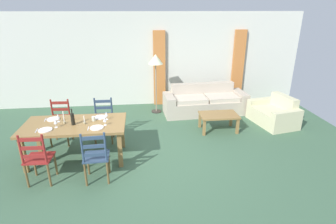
# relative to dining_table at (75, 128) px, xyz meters

# --- Properties ---
(ground_plane) EXTENTS (9.60, 9.60, 0.02)m
(ground_plane) POSITION_rel_dining_table_xyz_m (1.31, -0.13, -0.67)
(ground_plane) COLOR #3C5E44
(wall_far) EXTENTS (9.60, 0.16, 2.70)m
(wall_far) POSITION_rel_dining_table_xyz_m (1.31, 3.17, 0.69)
(wall_far) COLOR silver
(wall_far) RESTS_ON ground_plane
(curtain_panel_left) EXTENTS (0.35, 0.08, 2.20)m
(curtain_panel_left) POSITION_rel_dining_table_xyz_m (1.85, 3.03, 0.44)
(curtain_panel_left) COLOR #BE6F36
(curtain_panel_left) RESTS_ON ground_plane
(curtain_panel_right) EXTENTS (0.35, 0.08, 2.20)m
(curtain_panel_right) POSITION_rel_dining_table_xyz_m (4.25, 3.03, 0.44)
(curtain_panel_right) COLOR #BE6F36
(curtain_panel_right) RESTS_ON ground_plane
(dining_table) EXTENTS (1.90, 0.96, 0.75)m
(dining_table) POSITION_rel_dining_table_xyz_m (0.00, 0.00, 0.00)
(dining_table) COLOR olive
(dining_table) RESTS_ON ground_plane
(dining_chair_near_left) EXTENTS (0.43, 0.41, 0.96)m
(dining_chair_near_left) POSITION_rel_dining_table_xyz_m (-0.46, -0.74, -0.19)
(dining_chair_near_left) COLOR maroon
(dining_chair_near_left) RESTS_ON ground_plane
(dining_chair_near_right) EXTENTS (0.44, 0.42, 0.96)m
(dining_chair_near_right) POSITION_rel_dining_table_xyz_m (0.48, -0.79, -0.19)
(dining_chair_near_right) COLOR #2F4460
(dining_chair_near_right) RESTS_ON ground_plane
(dining_chair_far_left) EXTENTS (0.44, 0.42, 0.96)m
(dining_chair_far_left) POSITION_rel_dining_table_xyz_m (-0.48, 0.75, -0.19)
(dining_chair_far_left) COLOR maroon
(dining_chair_far_left) RESTS_ON ground_plane
(dining_chair_far_right) EXTENTS (0.43, 0.41, 0.96)m
(dining_chair_far_right) POSITION_rel_dining_table_xyz_m (0.44, 0.75, -0.19)
(dining_chair_far_right) COLOR #2C3D56
(dining_chair_far_right) RESTS_ON ground_plane
(dinner_plate_near_left) EXTENTS (0.24, 0.24, 0.02)m
(dinner_plate_near_left) POSITION_rel_dining_table_xyz_m (-0.45, -0.25, 0.10)
(dinner_plate_near_left) COLOR white
(dinner_plate_near_left) RESTS_ON dining_table
(fork_near_left) EXTENTS (0.03, 0.17, 0.01)m
(fork_near_left) POSITION_rel_dining_table_xyz_m (-0.60, -0.25, 0.09)
(fork_near_left) COLOR silver
(fork_near_left) RESTS_ON dining_table
(dinner_plate_near_right) EXTENTS (0.24, 0.24, 0.02)m
(dinner_plate_near_right) POSITION_rel_dining_table_xyz_m (0.45, -0.25, 0.10)
(dinner_plate_near_right) COLOR white
(dinner_plate_near_right) RESTS_ON dining_table
(fork_near_right) EXTENTS (0.02, 0.17, 0.01)m
(fork_near_right) POSITION_rel_dining_table_xyz_m (0.30, -0.25, 0.09)
(fork_near_right) COLOR silver
(fork_near_right) RESTS_ON dining_table
(dinner_plate_far_left) EXTENTS (0.24, 0.24, 0.02)m
(dinner_plate_far_left) POSITION_rel_dining_table_xyz_m (-0.45, 0.25, 0.10)
(dinner_plate_far_left) COLOR white
(dinner_plate_far_left) RESTS_ON dining_table
(fork_far_left) EXTENTS (0.03, 0.17, 0.01)m
(fork_far_left) POSITION_rel_dining_table_xyz_m (-0.60, 0.25, 0.09)
(fork_far_left) COLOR silver
(fork_far_left) RESTS_ON dining_table
(dinner_plate_far_right) EXTENTS (0.24, 0.24, 0.02)m
(dinner_plate_far_right) POSITION_rel_dining_table_xyz_m (0.45, 0.25, 0.10)
(dinner_plate_far_right) COLOR white
(dinner_plate_far_right) RESTS_ON dining_table
(fork_far_right) EXTENTS (0.03, 0.17, 0.01)m
(fork_far_right) POSITION_rel_dining_table_xyz_m (0.30, 0.25, 0.09)
(fork_far_right) COLOR silver
(fork_far_right) RESTS_ON dining_table
(wine_bottle) EXTENTS (0.07, 0.07, 0.32)m
(wine_bottle) POSITION_rel_dining_table_xyz_m (-0.00, -0.05, 0.20)
(wine_bottle) COLOR black
(wine_bottle) RESTS_ON dining_table
(wine_glass_near_left) EXTENTS (0.06, 0.06, 0.16)m
(wine_glass_near_left) POSITION_rel_dining_table_xyz_m (-0.29, -0.14, 0.20)
(wine_glass_near_left) COLOR white
(wine_glass_near_left) RESTS_ON dining_table
(wine_glass_near_right) EXTENTS (0.06, 0.06, 0.16)m
(wine_glass_near_right) POSITION_rel_dining_table_xyz_m (0.59, -0.14, 0.20)
(wine_glass_near_right) COLOR white
(wine_glass_near_right) RESTS_ON dining_table
(wine_glass_far_left) EXTENTS (0.06, 0.06, 0.16)m
(wine_glass_far_left) POSITION_rel_dining_table_xyz_m (-0.32, 0.12, 0.20)
(wine_glass_far_left) COLOR white
(wine_glass_far_left) RESTS_ON dining_table
(wine_glass_far_right) EXTENTS (0.06, 0.06, 0.16)m
(wine_glass_far_right) POSITION_rel_dining_table_xyz_m (0.59, 0.14, 0.20)
(wine_glass_far_right) COLOR white
(wine_glass_far_right) RESTS_ON dining_table
(coffee_cup_primary) EXTENTS (0.07, 0.07, 0.09)m
(coffee_cup_primary) POSITION_rel_dining_table_xyz_m (0.35, 0.10, 0.13)
(coffee_cup_primary) COLOR beige
(coffee_cup_primary) RESTS_ON dining_table
(candle_tall) EXTENTS (0.05, 0.05, 0.25)m
(candle_tall) POSITION_rel_dining_table_xyz_m (-0.18, 0.02, 0.16)
(candle_tall) COLOR #998C66
(candle_tall) RESTS_ON dining_table
(candle_short) EXTENTS (0.05, 0.05, 0.17)m
(candle_short) POSITION_rel_dining_table_xyz_m (0.20, -0.04, 0.13)
(candle_short) COLOR #998C66
(candle_short) RESTS_ON dining_table
(couch) EXTENTS (2.33, 0.94, 0.80)m
(couch) POSITION_rel_dining_table_xyz_m (3.05, 2.19, -0.37)
(couch) COLOR #B6A895
(couch) RESTS_ON ground_plane
(coffee_table) EXTENTS (0.90, 0.56, 0.42)m
(coffee_table) POSITION_rel_dining_table_xyz_m (3.11, 0.97, -0.31)
(coffee_table) COLOR olive
(coffee_table) RESTS_ON ground_plane
(armchair_upholstered) EXTENTS (1.02, 1.30, 0.72)m
(armchair_upholstered) POSITION_rel_dining_table_xyz_m (4.67, 1.23, -0.41)
(armchair_upholstered) COLOR beige
(armchair_upholstered) RESTS_ON ground_plane
(standing_lamp) EXTENTS (0.40, 0.40, 1.64)m
(standing_lamp) POSITION_rel_dining_table_xyz_m (1.70, 2.37, 0.75)
(standing_lamp) COLOR #332D28
(standing_lamp) RESTS_ON ground_plane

